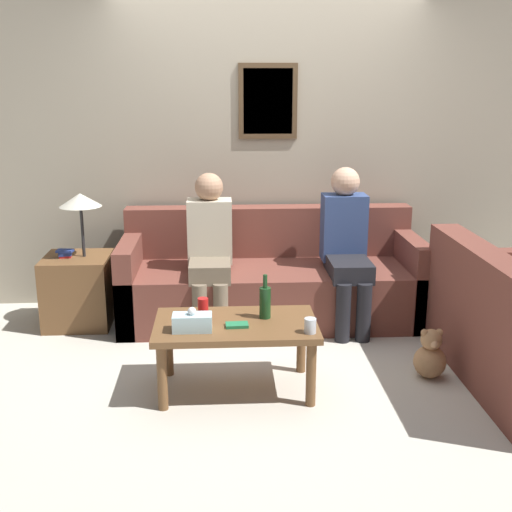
% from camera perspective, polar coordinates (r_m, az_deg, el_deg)
% --- Properties ---
extents(ground_plane, '(16.00, 16.00, 0.00)m').
position_cam_1_polar(ground_plane, '(4.78, 1.80, -7.58)').
color(ground_plane, beige).
extents(wall_back, '(9.00, 0.08, 2.60)m').
position_cam_1_polar(wall_back, '(5.42, 1.01, 9.40)').
color(wall_back, '#9E937F').
rests_on(wall_back, ground_plane).
extents(couch_main, '(2.36, 0.88, 0.86)m').
position_cam_1_polar(couch_main, '(5.17, 1.34, -2.25)').
color(couch_main, brown).
rests_on(couch_main, ground_plane).
extents(coffee_table, '(0.99, 0.58, 0.44)m').
position_cam_1_polar(coffee_table, '(3.94, -1.81, -6.80)').
color(coffee_table, brown).
rests_on(coffee_table, ground_plane).
extents(side_table_with_lamp, '(0.50, 0.50, 1.04)m').
position_cam_1_polar(side_table_with_lamp, '(5.20, -15.48, -2.43)').
color(side_table_with_lamp, brown).
rests_on(side_table_with_lamp, ground_plane).
extents(wine_bottle, '(0.07, 0.07, 0.28)m').
position_cam_1_polar(wine_bottle, '(3.95, 0.81, -4.08)').
color(wine_bottle, '#19421E').
rests_on(wine_bottle, coffee_table).
extents(drinking_glass, '(0.07, 0.07, 0.09)m').
position_cam_1_polar(drinking_glass, '(3.76, 4.84, -6.19)').
color(drinking_glass, silver).
rests_on(drinking_glass, coffee_table).
extents(book_stack, '(0.14, 0.09, 0.02)m').
position_cam_1_polar(book_stack, '(3.85, -1.70, -6.15)').
color(book_stack, '#237547').
rests_on(book_stack, coffee_table).
extents(soda_can, '(0.07, 0.07, 0.12)m').
position_cam_1_polar(soda_can, '(3.99, -4.73, -4.59)').
color(soda_can, red).
rests_on(soda_can, coffee_table).
extents(tissue_box, '(0.23, 0.12, 0.15)m').
position_cam_1_polar(tissue_box, '(3.79, -5.69, -5.86)').
color(tissue_box, silver).
rests_on(tissue_box, coffee_table).
extents(person_left, '(0.34, 0.58, 1.19)m').
position_cam_1_polar(person_left, '(4.88, -4.13, 0.95)').
color(person_left, '#756651').
rests_on(person_left, ground_plane).
extents(person_right, '(0.34, 0.65, 1.22)m').
position_cam_1_polar(person_right, '(4.97, 8.03, 1.24)').
color(person_right, black).
rests_on(person_right, ground_plane).
extents(teddy_bear, '(0.21, 0.21, 0.33)m').
position_cam_1_polar(teddy_bear, '(4.34, 15.22, -8.60)').
color(teddy_bear, '#A87A51').
rests_on(teddy_bear, ground_plane).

